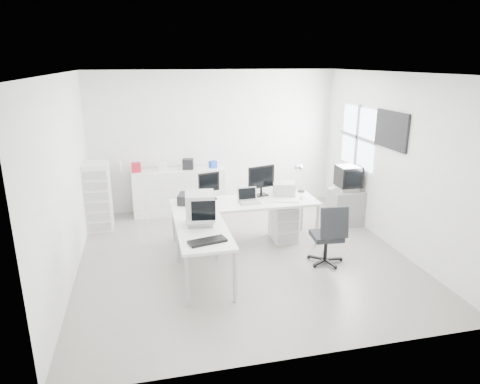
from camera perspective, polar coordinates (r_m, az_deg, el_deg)
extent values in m
cube|color=#B3ACA0|center=(6.86, 0.38, -8.49)|extent=(5.00, 5.00, 0.01)
cube|color=white|center=(6.19, 0.43, 15.59)|extent=(5.00, 5.00, 0.01)
cube|color=white|center=(8.78, -3.39, 6.83)|extent=(5.00, 0.02, 2.80)
cube|color=white|center=(6.31, -22.28, 1.45)|extent=(0.02, 5.00, 2.80)
cube|color=white|center=(7.36, 19.76, 3.82)|extent=(0.02, 5.00, 2.80)
cube|color=white|center=(7.41, 5.81, -4.06)|extent=(0.40, 0.50, 0.60)
cube|color=black|center=(6.96, -6.39, -0.89)|extent=(0.51, 0.44, 0.15)
cube|color=white|center=(7.06, 6.05, -1.18)|extent=(0.47, 0.27, 0.02)
sphere|color=white|center=(7.20, 8.19, -0.73)|extent=(0.06, 0.06, 0.06)
cube|color=#A3A3A3|center=(7.40, 5.89, 0.46)|extent=(0.44, 0.40, 0.21)
cube|color=black|center=(5.49, -4.37, -6.55)|extent=(0.52, 0.30, 0.03)
cube|color=gray|center=(8.29, 13.94, -1.93)|extent=(0.60, 0.49, 0.66)
cube|color=white|center=(8.66, -8.13, 0.07)|extent=(1.81, 0.45, 0.90)
cube|color=#A81828|center=(8.49, -13.67, 3.20)|extent=(0.18, 0.16, 0.18)
cube|color=white|center=(8.50, -10.29, 3.35)|extent=(0.18, 0.16, 0.16)
cube|color=black|center=(8.53, -6.94, 3.72)|extent=(0.24, 0.22, 0.20)
cube|color=#183DA8|center=(8.60, -3.62, 3.70)|extent=(0.17, 0.16, 0.14)
cylinder|color=white|center=(8.54, -15.69, 3.27)|extent=(0.07, 0.07, 0.22)
cube|color=white|center=(8.15, -18.36, -0.51)|extent=(0.43, 0.51, 1.24)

